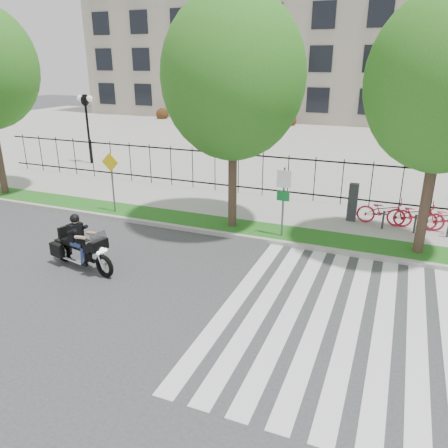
% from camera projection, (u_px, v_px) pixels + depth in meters
% --- Properties ---
extents(ground, '(120.00, 120.00, 0.00)m').
position_uv_depth(ground, '(165.00, 285.00, 12.55)').
color(ground, '#333436').
rests_on(ground, ground).
extents(curb, '(60.00, 0.20, 0.15)m').
position_uv_depth(curb, '(220.00, 234.00, 16.08)').
color(curb, '#A3A29A').
rests_on(curb, ground).
extents(grass_verge, '(60.00, 1.50, 0.15)m').
position_uv_depth(grass_verge, '(229.00, 226.00, 16.82)').
color(grass_verge, '#185014').
rests_on(grass_verge, ground).
extents(sidewalk, '(60.00, 3.50, 0.15)m').
position_uv_depth(sidewalk, '(250.00, 207.00, 18.99)').
color(sidewalk, '#A5A29B').
rests_on(sidewalk, ground).
extents(plaza, '(80.00, 34.00, 0.10)m').
position_uv_depth(plaza, '(323.00, 143.00, 34.22)').
color(plaza, '#A5A29B').
rests_on(plaza, ground).
extents(crosswalk_stripes, '(5.70, 8.00, 0.01)m').
position_uv_depth(crosswalk_stripes, '(335.00, 320.00, 10.84)').
color(crosswalk_stripes, silver).
rests_on(crosswalk_stripes, ground).
extents(iron_fence, '(30.00, 0.06, 2.00)m').
position_uv_depth(iron_fence, '(263.00, 174.00, 20.13)').
color(iron_fence, black).
rests_on(iron_fence, sidewalk).
extents(office_building, '(60.00, 21.90, 20.15)m').
position_uv_depth(office_building, '(363.00, 24.00, 48.05)').
color(office_building, gray).
rests_on(office_building, ground).
extents(lamp_post_left, '(1.06, 0.70, 4.25)m').
position_uv_depth(lamp_post_left, '(86.00, 112.00, 26.11)').
color(lamp_post_left, black).
rests_on(lamp_post_left, ground).
extents(street_tree_1, '(4.97, 4.97, 8.26)m').
position_uv_depth(street_tree_1, '(233.00, 77.00, 14.86)').
color(street_tree_1, '#3C2920').
rests_on(street_tree_1, grass_verge).
extents(street_tree_2, '(4.62, 4.62, 7.99)m').
position_uv_depth(street_tree_2, '(446.00, 82.00, 12.55)').
color(street_tree_2, '#3C2920').
rests_on(street_tree_2, grass_verge).
extents(sign_pole_regulatory, '(0.50, 0.09, 2.50)m').
position_uv_depth(sign_pole_regulatory, '(283.00, 193.00, 15.14)').
color(sign_pole_regulatory, '#59595B').
rests_on(sign_pole_regulatory, grass_verge).
extents(sign_pole_warning, '(0.78, 0.09, 2.49)m').
position_uv_depth(sign_pole_warning, '(112.00, 174.00, 17.69)').
color(sign_pole_warning, '#59595B').
rests_on(sign_pole_warning, grass_verge).
extents(motorcycle_rider, '(2.69, 1.12, 2.10)m').
position_uv_depth(motorcycle_rider, '(81.00, 247.00, 13.32)').
color(motorcycle_rider, black).
rests_on(motorcycle_rider, ground).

